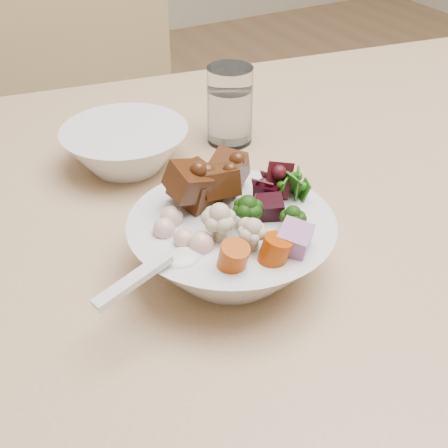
% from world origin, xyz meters
% --- Properties ---
extents(dining_table, '(1.80, 1.19, 0.79)m').
position_xyz_m(dining_table, '(-0.22, 0.01, 0.71)').
color(dining_table, tan).
rests_on(dining_table, ground).
extents(chair_far, '(0.47, 0.47, 0.93)m').
position_xyz_m(chair_far, '(-0.40, 0.70, 0.52)').
color(chair_far, tan).
rests_on(chair_far, ground).
extents(food_bowl, '(0.21, 0.21, 0.12)m').
position_xyz_m(food_bowl, '(-0.52, -0.04, 0.82)').
color(food_bowl, silver).
rests_on(food_bowl, dining_table).
extents(soup_spoon, '(0.12, 0.05, 0.02)m').
position_xyz_m(soup_spoon, '(-0.60, -0.07, 0.85)').
color(soup_spoon, silver).
rests_on(soup_spoon, food_bowl).
extents(water_glass, '(0.07, 0.07, 0.11)m').
position_xyz_m(water_glass, '(-0.37, 0.23, 0.84)').
color(water_glass, white).
rests_on(water_glass, dining_table).
extents(side_bowl, '(0.17, 0.17, 0.06)m').
position_xyz_m(side_bowl, '(-0.53, 0.23, 0.82)').
color(side_bowl, silver).
rests_on(side_bowl, dining_table).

